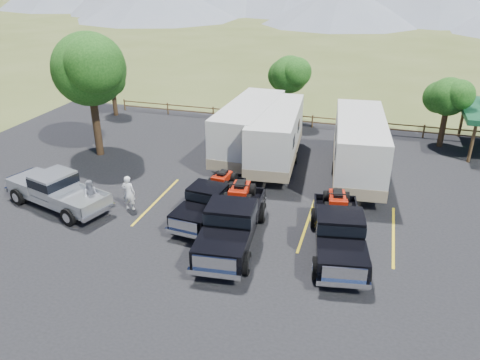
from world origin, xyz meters
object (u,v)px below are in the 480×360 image
(pickup_silver, at_px, (57,190))
(person_a, at_px, (129,193))
(rig_right, at_px, (339,229))
(person_b, at_px, (92,196))
(tree_big_nw, at_px, (89,69))
(trailer_right, at_px, (359,148))
(trailer_center, at_px, (276,136))
(rig_left, at_px, (210,199))
(rig_center, at_px, (232,220))
(trailer_left, at_px, (249,130))

(pickup_silver, bearing_deg, person_a, 119.00)
(rig_right, xyz_separation_m, person_b, (-12.18, -0.00, -0.17))
(tree_big_nw, relative_size, person_b, 4.59)
(trailer_right, distance_m, person_a, 12.95)
(tree_big_nw, bearing_deg, trailer_center, 8.34)
(rig_right, xyz_separation_m, trailer_right, (0.25, 7.89, 0.85))
(tree_big_nw, height_order, rig_left, tree_big_nw)
(tree_big_nw, bearing_deg, person_b, -60.32)
(trailer_center, relative_size, person_a, 5.43)
(tree_big_nw, distance_m, person_b, 9.31)
(person_a, bearing_deg, person_b, 19.43)
(trailer_right, bearing_deg, person_a, -152.10)
(rig_right, xyz_separation_m, person_a, (-10.51, 0.73, -0.10))
(rig_left, xyz_separation_m, person_a, (-4.13, -0.62, 0.03))
(rig_center, xyz_separation_m, trailer_right, (4.84, 8.53, 0.80))
(trailer_left, distance_m, trailer_center, 2.01)
(rig_center, relative_size, pickup_silver, 1.06)
(tree_big_nw, xyz_separation_m, rig_center, (11.56, -7.62, -4.49))
(rig_center, height_order, trailer_left, trailer_left)
(trailer_center, bearing_deg, rig_right, -66.12)
(trailer_left, distance_m, pickup_silver, 12.07)
(rig_left, distance_m, rig_center, 2.68)
(trailer_right, bearing_deg, trailer_center, 165.56)
(rig_left, relative_size, trailer_right, 0.55)
(trailer_left, distance_m, trailer_right, 7.03)
(trailer_center, height_order, pickup_silver, trailer_center)
(trailer_left, bearing_deg, pickup_silver, -126.42)
(tree_big_nw, relative_size, rig_right, 1.19)
(person_b, bearing_deg, pickup_silver, 162.41)
(pickup_silver, bearing_deg, trailer_left, 157.56)
(rig_right, height_order, pickup_silver, rig_right)
(rig_center, relative_size, trailer_right, 0.66)
(tree_big_nw, bearing_deg, rig_right, -23.36)
(pickup_silver, bearing_deg, trailer_right, 134.99)
(rig_left, bearing_deg, person_b, -161.16)
(trailer_right, bearing_deg, trailer_left, 162.30)
(rig_left, relative_size, rig_right, 0.87)
(rig_left, height_order, rig_center, rig_center)
(tree_big_nw, xyz_separation_m, trailer_left, (9.52, 2.37, -3.72))
(person_a, bearing_deg, trailer_right, -150.59)
(tree_big_nw, bearing_deg, rig_left, -29.94)
(person_a, relative_size, person_b, 1.08)
(tree_big_nw, distance_m, rig_left, 12.21)
(rig_left, distance_m, trailer_center, 7.54)
(person_a, bearing_deg, trailer_center, -130.28)
(pickup_silver, distance_m, person_b, 1.92)
(rig_left, xyz_separation_m, pickup_silver, (-7.72, -1.45, 0.07))
(person_b, bearing_deg, trailer_right, 11.68)
(trailer_center, distance_m, person_b, 11.45)
(tree_big_nw, height_order, rig_right, tree_big_nw)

